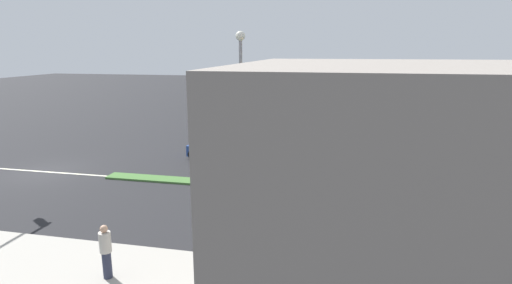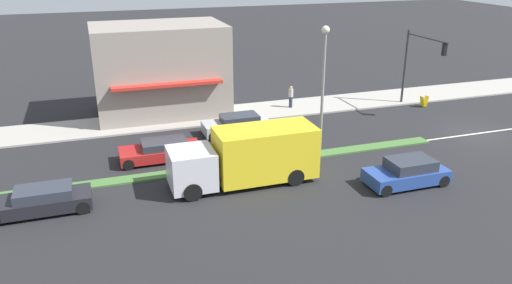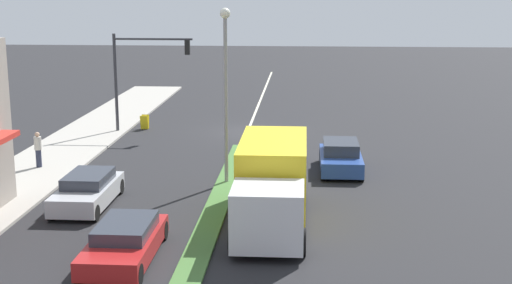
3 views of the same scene
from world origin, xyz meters
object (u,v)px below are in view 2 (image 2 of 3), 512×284
at_px(sedan_silver, 237,125).
at_px(traffic_signal_main, 418,57).
at_px(delivery_truck, 249,156).
at_px(coupe_blue, 407,173).
at_px(hatchback_red, 161,150).
at_px(warning_aframe_sign, 424,101).
at_px(street_lamp, 323,75).
at_px(pedestrian, 291,96).
at_px(sedan_dark, 41,201).

bearing_deg(sedan_silver, traffic_signal_main, -85.46).
height_order(delivery_truck, coupe_blue, delivery_truck).
bearing_deg(hatchback_red, warning_aframe_sign, -79.01).
distance_m(street_lamp, pedestrian, 9.90).
relative_size(pedestrian, warning_aframe_sign, 1.97).
xyz_separation_m(hatchback_red, coupe_blue, (-7.20, -11.39, 0.08)).
bearing_deg(coupe_blue, pedestrian, 2.78).
bearing_deg(street_lamp, warning_aframe_sign, -62.06).
bearing_deg(delivery_truck, hatchback_red, 40.94).
bearing_deg(coupe_blue, delivery_truck, 69.71).
xyz_separation_m(hatchback_red, sedan_silver, (2.80, -5.33, 0.04)).
xyz_separation_m(street_lamp, coupe_blue, (-5.00, -2.50, -4.12)).
bearing_deg(sedan_dark, delivery_truck, -90.00).
distance_m(hatchback_red, sedan_dark, 7.54).
xyz_separation_m(traffic_signal_main, street_lamp, (-6.12, 10.61, 0.88)).
relative_size(pedestrian, sedan_dark, 0.37).
relative_size(pedestrian, hatchback_red, 0.36).
height_order(warning_aframe_sign, sedan_silver, sedan_silver).
distance_m(pedestrian, warning_aframe_sign, 10.25).
bearing_deg(traffic_signal_main, pedestrian, 72.13).
distance_m(warning_aframe_sign, coupe_blue, 14.48).
height_order(delivery_truck, sedan_silver, delivery_truck).
bearing_deg(coupe_blue, warning_aframe_sign, -39.35).
bearing_deg(hatchback_red, street_lamp, -103.90).
xyz_separation_m(warning_aframe_sign, hatchback_red, (-3.99, 20.57, 0.15)).
distance_m(traffic_signal_main, sedan_dark, 27.15).
bearing_deg(warning_aframe_sign, street_lamp, 117.94).
height_order(delivery_truck, sedan_dark, delivery_truck).
xyz_separation_m(sedan_dark, coupe_blue, (-2.80, -17.52, 0.06)).
height_order(traffic_signal_main, coupe_blue, traffic_signal_main).
height_order(traffic_signal_main, sedan_dark, traffic_signal_main).
distance_m(pedestrian, sedan_silver, 6.69).
xyz_separation_m(street_lamp, pedestrian, (8.96, -1.82, -3.79)).
xyz_separation_m(pedestrian, delivery_truck, (-11.16, 6.90, 0.48)).
xyz_separation_m(pedestrian, sedan_silver, (-3.96, 5.38, -0.37)).
bearing_deg(warning_aframe_sign, sedan_dark, 107.45).
relative_size(street_lamp, pedestrian, 4.46).
xyz_separation_m(pedestrian, warning_aframe_sign, (-2.76, -9.85, -0.56)).
relative_size(delivery_truck, hatchback_red, 1.64).
relative_size(delivery_truck, sedan_dark, 1.66).
xyz_separation_m(delivery_truck, hatchback_red, (4.40, 3.82, -0.89)).
relative_size(delivery_truck, sedan_silver, 1.72).
bearing_deg(traffic_signal_main, sedan_dark, 108.00).
distance_m(hatchback_red, sedan_silver, 6.02).
bearing_deg(delivery_truck, warning_aframe_sign, -63.39).
relative_size(hatchback_red, coupe_blue, 1.10).
xyz_separation_m(warning_aframe_sign, sedan_silver, (-1.19, 15.24, 0.19)).
xyz_separation_m(street_lamp, sedan_dark, (-2.20, 15.02, -4.18)).
bearing_deg(sedan_silver, hatchback_red, 117.71).
bearing_deg(traffic_signal_main, street_lamp, 120.00).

